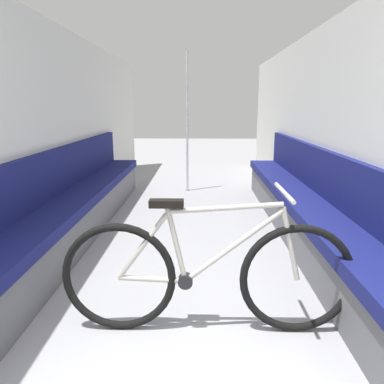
{
  "coord_description": "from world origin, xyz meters",
  "views": [
    {
      "loc": [
        0.11,
        -0.68,
        1.38
      ],
      "look_at": [
        0.03,
        2.97,
        0.52
      ],
      "focal_mm": 35.0,
      "sensor_mm": 36.0,
      "label": 1
    }
  ],
  "objects_px": {
    "bench_seat_row_left": "(77,207)",
    "bench_seat_row_right": "(303,208)",
    "bicycle": "(207,275)",
    "grab_pole_near": "(187,125)"
  },
  "relations": [
    {
      "from": "bench_seat_row_left",
      "to": "bench_seat_row_right",
      "type": "bearing_deg",
      "value": 0.0
    },
    {
      "from": "bench_seat_row_right",
      "to": "grab_pole_near",
      "type": "xyz_separation_m",
      "value": [
        -1.29,
        2.2,
        0.75
      ]
    },
    {
      "from": "bench_seat_row_left",
      "to": "grab_pole_near",
      "type": "relative_size",
      "value": 2.13
    },
    {
      "from": "grab_pole_near",
      "to": "bench_seat_row_left",
      "type": "bearing_deg",
      "value": -116.62
    },
    {
      "from": "bicycle",
      "to": "grab_pole_near",
      "type": "bearing_deg",
      "value": 76.85
    },
    {
      "from": "bench_seat_row_left",
      "to": "bench_seat_row_right",
      "type": "xyz_separation_m",
      "value": [
        2.39,
        0.0,
        0.0
      ]
    },
    {
      "from": "bench_seat_row_right",
      "to": "bicycle",
      "type": "distance_m",
      "value": 2.0
    },
    {
      "from": "bench_seat_row_left",
      "to": "bench_seat_row_right",
      "type": "height_order",
      "value": "same"
    },
    {
      "from": "bench_seat_row_right",
      "to": "grab_pole_near",
      "type": "height_order",
      "value": "grab_pole_near"
    },
    {
      "from": "bench_seat_row_left",
      "to": "bicycle",
      "type": "relative_size",
      "value": 2.62
    }
  ]
}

